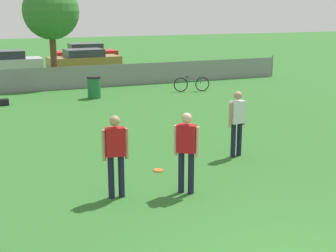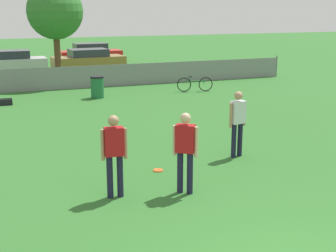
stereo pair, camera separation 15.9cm
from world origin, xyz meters
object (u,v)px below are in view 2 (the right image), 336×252
object	(u,v)px
parked_car_silver	(11,62)
trash_bin	(97,87)
player_receiver_white	(238,119)
frisbee_disc	(158,170)
parked_car_red	(91,54)
tree_near_pole	(55,12)
player_thrower_red	(185,147)
parked_car_tan	(89,59)
player_defender_red	(114,150)
gear_bag_sideline	(5,102)
bicycle_sideline	(195,84)

from	to	relation	value
parked_car_silver	trash_bin	bearing A→B (deg)	-73.63
player_receiver_white	frisbee_disc	bearing A→B (deg)	176.39
parked_car_silver	parked_car_red	size ratio (longest dim) A/B	0.95
tree_near_pole	player_thrower_red	size ratio (longest dim) A/B	2.91
trash_bin	parked_car_silver	size ratio (longest dim) A/B	0.23
trash_bin	parked_car_tan	bearing A→B (deg)	80.22
trash_bin	parked_car_silver	bearing A→B (deg)	106.45
player_defender_red	parked_car_silver	bearing A→B (deg)	98.65
player_receiver_white	parked_car_tan	world-z (taller)	player_receiver_white
player_defender_red	parked_car_silver	xyz separation A→B (m)	(-0.84, 21.41, -0.35)
tree_near_pole	parked_car_tan	xyz separation A→B (m)	(2.76, 5.69, -3.04)
tree_near_pole	trash_bin	xyz separation A→B (m)	(1.03, -4.38, -3.19)
player_thrower_red	player_defender_red	size ratio (longest dim) A/B	1.00
player_defender_red	parked_car_silver	distance (m)	21.43
frisbee_disc	parked_car_tan	xyz separation A→B (m)	(2.52, 20.03, 0.63)
player_thrower_red	trash_bin	world-z (taller)	player_thrower_red
frisbee_disc	player_receiver_white	bearing A→B (deg)	7.64
parked_car_silver	parked_car_red	distance (m)	6.53
tree_near_pole	player_thrower_red	xyz separation A→B (m)	(0.29, -15.86, -2.66)
parked_car_tan	parked_car_red	bearing A→B (deg)	71.71
player_defender_red	gear_bag_sideline	world-z (taller)	player_defender_red
tree_near_pole	gear_bag_sideline	size ratio (longest dim) A/B	9.10
tree_near_pole	parked_car_red	size ratio (longest dim) A/B	1.16
gear_bag_sideline	parked_car_red	bearing A→B (deg)	64.66
player_receiver_white	bicycle_sideline	xyz separation A→B (m)	(3.13, 9.57, -0.67)
player_defender_red	player_receiver_white	distance (m)	4.03
bicycle_sideline	trash_bin	size ratio (longest dim) A/B	1.74
player_thrower_red	player_receiver_white	bearing A→B (deg)	76.38
parked_car_silver	parked_car_tan	size ratio (longest dim) A/B	0.89
bicycle_sideline	parked_car_silver	xyz separation A→B (m)	(-7.71, 10.32, 0.32)
player_defender_red	parked_car_silver	size ratio (longest dim) A/B	0.42
player_thrower_red	frisbee_disc	bearing A→B (deg)	129.50
player_thrower_red	parked_car_red	xyz separation A→B (m)	(3.35, 25.03, -0.34)
player_receiver_white	bicycle_sideline	world-z (taller)	player_receiver_white
gear_bag_sideline	parked_car_tan	world-z (taller)	parked_car_tan
player_defender_red	gear_bag_sideline	bearing A→B (deg)	105.22
tree_near_pole	gear_bag_sideline	xyz separation A→B (m)	(-2.86, -4.56, -3.55)
player_thrower_red	tree_near_pole	bearing A→B (deg)	128.60
player_thrower_red	parked_car_red	world-z (taller)	player_thrower_red
trash_bin	bicycle_sideline	bearing A→B (deg)	-0.84
tree_near_pole	trash_bin	world-z (taller)	tree_near_pole
bicycle_sideline	parked_car_red	size ratio (longest dim) A/B	0.38
player_thrower_red	frisbee_disc	distance (m)	1.83
player_thrower_red	frisbee_disc	xyz separation A→B (m)	(-0.05, 1.53, -1.01)
frisbee_disc	bicycle_sideline	xyz separation A→B (m)	(5.48, 9.89, 0.34)
player_receiver_white	parked_car_silver	size ratio (longest dim) A/B	0.42
player_defender_red	parked_car_red	world-z (taller)	player_defender_red
player_receiver_white	player_defender_red	bearing A→B (deg)	-169.13
gear_bag_sideline	trash_bin	bearing A→B (deg)	2.63
trash_bin	parked_car_red	distance (m)	13.79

